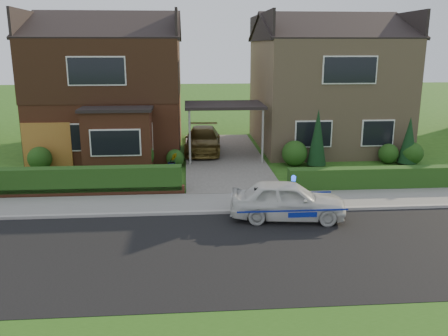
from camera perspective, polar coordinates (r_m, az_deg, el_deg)
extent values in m
plane|color=#255115|center=(13.29, 3.78, -9.93)|extent=(120.00, 120.00, 0.00)
cube|color=black|center=(13.29, 3.78, -9.93)|extent=(60.00, 6.00, 0.02)
cube|color=#9E9993|center=(16.07, 2.24, -5.26)|extent=(60.00, 0.16, 0.12)
cube|color=slate|center=(17.06, 1.83, -4.11)|extent=(60.00, 2.00, 0.10)
cube|color=#666059|center=(23.67, 0.00, 1.22)|extent=(3.80, 12.00, 0.12)
cube|color=brown|center=(26.40, -13.32, 8.47)|extent=(7.20, 8.00, 5.80)
cube|color=white|center=(23.01, -18.48, 3.50)|extent=(1.80, 0.08, 1.30)
cube|color=white|center=(22.45, -10.60, 3.75)|extent=(1.60, 0.08, 1.30)
cube|color=white|center=(22.33, -15.08, 11.21)|extent=(2.60, 0.08, 1.30)
cube|color=black|center=(26.30, -13.51, 11.61)|extent=(7.26, 8.06, 2.90)
cube|color=brown|center=(21.89, -12.65, 3.23)|extent=(3.00, 1.40, 2.70)
cube|color=black|center=(21.67, -12.86, 6.92)|extent=(3.20, 1.60, 0.14)
cube|color=tan|center=(27.18, 11.92, 8.71)|extent=(7.20, 8.00, 5.80)
cube|color=white|center=(23.12, 10.71, 4.05)|extent=(1.80, 0.08, 1.30)
cube|color=white|center=(24.14, 18.00, 4.02)|extent=(1.60, 0.08, 1.30)
cube|color=white|center=(23.25, 14.90, 11.33)|extent=(2.60, 0.08, 1.30)
cube|color=black|center=(23.21, 0.00, 7.58)|extent=(3.80, 3.00, 0.14)
cylinder|color=gray|center=(21.96, -4.14, 3.58)|extent=(0.10, 0.10, 2.70)
cylinder|color=gray|center=(22.24, 4.67, 3.71)|extent=(0.10, 0.10, 2.70)
cube|color=#995B21|center=(23.28, -20.49, 2.57)|extent=(2.20, 0.10, 2.10)
cube|color=brown|center=(18.50, -16.78, -2.82)|extent=(7.70, 0.25, 0.36)
cube|color=#173A12|center=(18.69, -16.65, -3.21)|extent=(7.50, 0.55, 0.90)
cube|color=#173A12|center=(19.69, 18.45, -2.46)|extent=(7.50, 0.55, 0.80)
sphere|color=#173A12|center=(23.02, -21.28, 1.07)|extent=(1.08, 1.08, 1.08)
sphere|color=#173A12|center=(21.92, -10.13, 1.53)|extent=(1.32, 1.32, 1.32)
sphere|color=#173A12|center=(22.16, -5.91, 1.19)|extent=(0.84, 0.84, 0.84)
sphere|color=#173A12|center=(22.48, 8.49, 1.77)|extent=(1.20, 1.20, 1.20)
sphere|color=#173A12|center=(24.05, 19.18, 1.65)|extent=(0.96, 0.96, 0.96)
sphere|color=#173A12|center=(24.19, 21.64, 1.65)|extent=(1.08, 1.08, 1.08)
cone|color=black|center=(22.40, 11.17, 3.43)|extent=(0.90, 0.90, 2.60)
cone|color=black|center=(23.99, 21.33, 2.95)|extent=(0.90, 0.90, 2.20)
imported|color=silver|center=(15.50, 7.67, -3.90)|extent=(1.96, 3.88, 1.27)
sphere|color=#193FF2|center=(15.33, 8.44, -1.34)|extent=(0.17, 0.17, 0.17)
cube|color=navy|center=(14.82, 8.27, -4.99)|extent=(3.42, 0.02, 0.05)
cube|color=navy|center=(16.21, 7.11, -3.24)|extent=(3.42, 0.01, 0.05)
ellipsoid|color=black|center=(15.14, 3.92, -3.20)|extent=(0.22, 0.17, 0.21)
sphere|color=white|center=(15.09, 4.01, -3.30)|extent=(0.11, 0.11, 0.11)
sphere|color=black|center=(15.08, 4.01, -2.71)|extent=(0.13, 0.13, 0.13)
cone|color=black|center=(15.07, 3.84, -2.47)|extent=(0.04, 0.04, 0.05)
cone|color=black|center=(15.08, 4.18, -2.46)|extent=(0.04, 0.04, 0.05)
imported|color=brown|center=(24.67, -2.54, 3.40)|extent=(2.04, 4.46, 1.27)
imported|color=gray|center=(20.02, -25.39, -1.79)|extent=(0.43, 0.33, 0.72)
imported|color=gray|center=(21.59, -6.21, 0.76)|extent=(0.54, 0.49, 0.80)
imported|color=gray|center=(18.86, -6.43, -1.28)|extent=(0.44, 0.44, 0.79)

